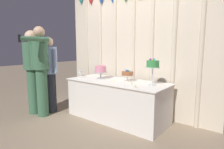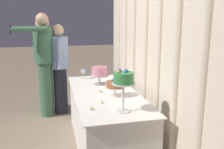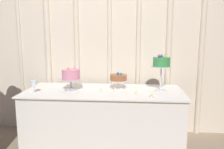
{
  "view_description": "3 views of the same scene",
  "coord_description": "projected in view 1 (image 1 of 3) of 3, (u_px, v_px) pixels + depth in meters",
  "views": [
    {
      "loc": [
        2.04,
        -2.65,
        1.36
      ],
      "look_at": [
        -0.09,
        0.07,
        0.85
      ],
      "focal_mm": 30.27,
      "sensor_mm": 36.0,
      "label": 1
    },
    {
      "loc": [
        3.01,
        -0.54,
        1.67
      ],
      "look_at": [
        -0.15,
        0.22,
        0.93
      ],
      "focal_mm": 40.42,
      "sensor_mm": 36.0,
      "label": 2
    },
    {
      "loc": [
        0.32,
        -2.64,
        1.41
      ],
      "look_at": [
        0.1,
        0.15,
        0.92
      ],
      "focal_mm": 37.27,
      "sensor_mm": 36.0,
      "label": 3
    }
  ],
  "objects": [
    {
      "name": "ground_plane",
      "position": [
        113.0,
        120.0,
        3.51
      ],
      "size": [
        24.0,
        24.0,
        0.0
      ],
      "primitive_type": "plane",
      "color": "gray"
    },
    {
      "name": "draped_curtain",
      "position": [
        134.0,
        42.0,
        3.79
      ],
      "size": [
        3.38,
        0.15,
        2.76
      ],
      "color": "beige",
      "rests_on": "ground_plane"
    },
    {
      "name": "cake_table",
      "position": [
        117.0,
        100.0,
        3.53
      ],
      "size": [
        1.92,
        0.8,
        0.73
      ],
      "color": "white",
      "rests_on": "ground_plane"
    },
    {
      "name": "cake_display_leftmost",
      "position": [
        101.0,
        70.0,
        3.7
      ],
      "size": [
        0.26,
        0.26,
        0.3
      ],
      "color": "#B2B2B7",
      "rests_on": "cake_table"
    },
    {
      "name": "cake_display_center",
      "position": [
        127.0,
        74.0,
        3.41
      ],
      "size": [
        0.23,
        0.23,
        0.22
      ],
      "color": "silver",
      "rests_on": "cake_table"
    },
    {
      "name": "cake_display_rightmost",
      "position": [
        153.0,
        65.0,
        3.04
      ],
      "size": [
        0.24,
        0.24,
        0.45
      ],
      "color": "silver",
      "rests_on": "cake_table"
    },
    {
      "name": "wine_glass",
      "position": [
        80.0,
        72.0,
        3.81
      ],
      "size": [
        0.07,
        0.07,
        0.15
      ],
      "color": "silver",
      "rests_on": "cake_table"
    },
    {
      "name": "tealight_far_left",
      "position": [
        114.0,
        81.0,
        3.45
      ],
      "size": [
        0.05,
        0.05,
        0.04
      ],
      "color": "beige",
      "rests_on": "cake_table"
    },
    {
      "name": "tealight_near_left",
      "position": [
        131.0,
        84.0,
        3.14
      ],
      "size": [
        0.04,
        0.04,
        0.04
      ],
      "color": "beige",
      "rests_on": "cake_table"
    },
    {
      "name": "tealight_near_right",
      "position": [
        135.0,
        87.0,
        2.93
      ],
      "size": [
        0.05,
        0.05,
        0.04
      ],
      "color": "beige",
      "rests_on": "cake_table"
    },
    {
      "name": "guest_man_dark_suit",
      "position": [
        50.0,
        72.0,
        3.87
      ],
      "size": [
        0.49,
        0.32,
        1.55
      ],
      "color": "#282D38",
      "rests_on": "ground_plane"
    },
    {
      "name": "guest_man_pink_jacket",
      "position": [
        33.0,
        69.0,
        3.79
      ],
      "size": [
        0.47,
        0.46,
        1.67
      ],
      "color": "#3D6B4C",
      "rests_on": "ground_plane"
    },
    {
      "name": "guest_girl_blue_dress",
      "position": [
        40.0,
        67.0,
        3.6
      ],
      "size": [
        0.43,
        0.66,
        1.73
      ],
      "color": "#3D6B4C",
      "rests_on": "ground_plane"
    }
  ]
}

